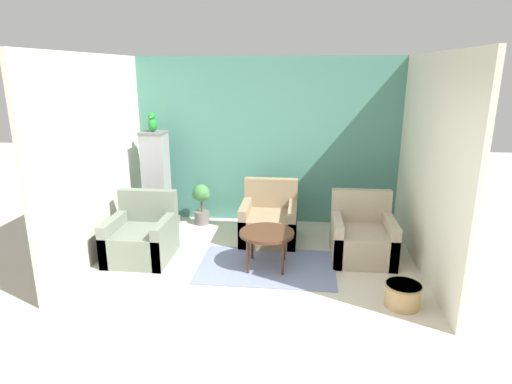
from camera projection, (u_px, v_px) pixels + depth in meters
ground_plane at (239, 322)px, 4.37m from camera, size 20.00×20.00×0.00m
wall_back_accent at (267, 142)px, 6.98m from camera, size 4.36×0.06×2.68m
wall_left at (96, 158)px, 5.70m from camera, size 0.06×3.09×2.68m
wall_right at (430, 166)px, 5.24m from camera, size 0.06×3.09×2.68m
area_rug at (267, 267)px, 5.58m from camera, size 1.76×1.15×0.01m
coffee_table at (267, 235)px, 5.45m from camera, size 0.70×0.70×0.49m
armchair_left at (142, 238)px, 5.80m from camera, size 0.82×0.85×0.87m
armchair_right at (362, 238)px, 5.80m from camera, size 0.82×0.85×0.87m
armchair_middle at (269, 222)px, 6.41m from camera, size 0.82×0.85×0.87m
birdcage at (157, 185)px, 6.83m from camera, size 0.57×0.57×1.56m
parrot at (153, 123)px, 6.56m from camera, size 0.14×0.25×0.30m
potted_plant at (201, 201)px, 7.04m from camera, size 0.31×0.28×0.67m
wicker_basket at (403, 294)px, 4.62m from camera, size 0.39×0.39×0.26m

